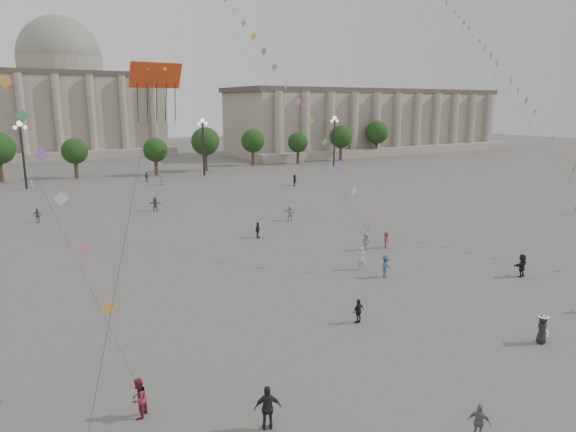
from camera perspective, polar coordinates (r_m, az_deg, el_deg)
ground at (r=31.88m, az=14.00°, el=-12.41°), size 360.00×360.00×0.00m
hall_east at (r=149.09m, az=9.15°, el=10.37°), size 84.00×26.22×17.20m
hall_central at (r=150.82m, az=-23.61°, el=11.75°), size 48.30×34.30×35.50m
tree_row at (r=100.65m, az=-19.13°, el=7.25°), size 137.12×5.12×8.00m
lamp_post_mid_west at (r=90.52m, az=-27.49°, el=7.29°), size 2.00×0.90×10.65m
lamp_post_mid_east at (r=97.21m, az=-9.43°, el=8.76°), size 2.00×0.90×10.65m
lamp_post_far_east at (r=111.83m, az=5.18°, el=9.32°), size 2.00×0.90×10.65m
person_crowd_0 at (r=92.30m, az=-15.44°, el=4.25°), size 1.10×0.73×1.74m
person_crowd_3 at (r=43.86m, az=24.55°, el=-5.02°), size 1.74×0.79×1.81m
person_crowd_4 at (r=87.76m, az=-13.87°, el=3.96°), size 1.37×1.69×1.81m
person_crowd_6 at (r=47.54m, az=8.67°, el=-2.82°), size 1.08×0.63×1.66m
person_crowd_7 at (r=58.91m, az=0.22°, el=0.37°), size 1.66×1.54×1.86m
person_crowd_8 at (r=48.62m, az=10.88°, el=-2.65°), size 1.13×1.00×1.52m
person_crowd_9 at (r=84.38m, az=0.74°, el=4.00°), size 1.53×1.61×1.82m
person_crowd_10 at (r=89.23m, az=-26.60°, el=3.11°), size 0.63×0.74×1.71m
person_crowd_12 at (r=66.34m, az=-14.54°, el=1.29°), size 1.63×1.39×1.77m
person_crowd_13 at (r=42.02m, az=8.18°, el=-4.66°), size 0.83×0.78×1.91m
person_crowd_16 at (r=64.50m, az=-26.07°, el=0.04°), size 1.01×0.59×1.62m
person_crowd_19 at (r=51.45m, az=-3.39°, el=-1.57°), size 0.98×0.89×1.60m
tourist_1 at (r=22.46m, az=-2.25°, el=-20.53°), size 1.22×0.89×1.92m
tourist_3 at (r=23.32m, az=20.48°, el=-20.65°), size 0.77×0.93×1.49m
tourist_4 at (r=32.18m, az=7.84°, el=-10.41°), size 0.95×0.52×1.53m
kite_flyer_0 at (r=24.03m, az=-16.28°, el=-18.87°), size 1.09×1.09×1.78m
kite_flyer_1 at (r=40.47m, az=10.82°, el=-5.52°), size 1.32×1.08×1.78m
hat_person at (r=32.64m, az=26.42°, el=-11.11°), size 0.97×0.90×1.69m
dragon_kite at (r=22.56m, az=-14.49°, el=12.89°), size 4.42×6.13×18.39m
kite_train_east at (r=70.06m, az=21.62°, el=15.89°), size 25.35×45.09×61.32m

